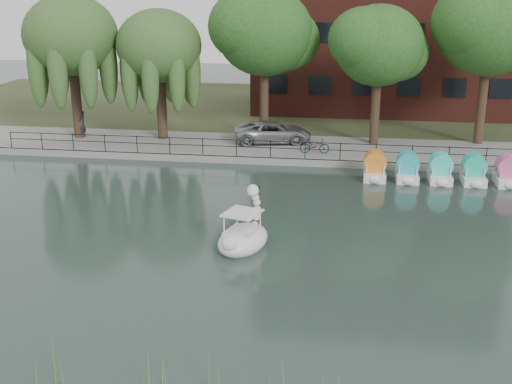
% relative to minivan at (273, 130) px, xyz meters
% --- Properties ---
extents(ground_plane, '(120.00, 120.00, 0.00)m').
position_rel_minivan_xyz_m(ground_plane, '(0.29, -16.80, -1.18)').
color(ground_plane, '#354943').
extents(promenade, '(40.00, 6.00, 0.40)m').
position_rel_minivan_xyz_m(promenade, '(0.29, -0.80, -0.98)').
color(promenade, gray).
rests_on(promenade, ground_plane).
extents(kerb, '(40.00, 0.25, 0.40)m').
position_rel_minivan_xyz_m(kerb, '(0.29, -3.75, -0.98)').
color(kerb, gray).
rests_on(kerb, ground_plane).
extents(land_strip, '(60.00, 22.00, 0.36)m').
position_rel_minivan_xyz_m(land_strip, '(0.29, 13.20, -1.00)').
color(land_strip, '#47512D').
rests_on(land_strip, ground_plane).
extents(railing, '(32.00, 0.05, 1.00)m').
position_rel_minivan_xyz_m(railing, '(0.29, -3.55, -0.03)').
color(railing, black).
rests_on(railing, promenade).
extents(willow_left, '(5.88, 5.88, 9.01)m').
position_rel_minivan_xyz_m(willow_left, '(-12.71, -0.30, 5.70)').
color(willow_left, '#473323').
rests_on(willow_left, promenade).
extents(willow_mid, '(5.32, 5.32, 8.15)m').
position_rel_minivan_xyz_m(willow_mid, '(-7.21, 0.20, 5.07)').
color(willow_mid, '#473323').
rests_on(willow_mid, promenade).
extents(broadleaf_center, '(6.00, 6.00, 9.25)m').
position_rel_minivan_xyz_m(broadleaf_center, '(-0.71, 1.20, 5.89)').
color(broadleaf_center, '#473323').
rests_on(broadleaf_center, promenade).
extents(broadleaf_right, '(5.40, 5.40, 8.32)m').
position_rel_minivan_xyz_m(broadleaf_right, '(6.29, 0.70, 5.21)').
color(broadleaf_right, '#473323').
rests_on(broadleaf_right, promenade).
extents(broadleaf_far, '(6.30, 6.30, 9.71)m').
position_rel_minivan_xyz_m(broadleaf_far, '(12.79, 1.70, 6.22)').
color(broadleaf_far, '#473323').
rests_on(broadleaf_far, promenade).
extents(minivan, '(3.59, 5.96, 1.55)m').
position_rel_minivan_xyz_m(minivan, '(0.00, 0.00, 0.00)').
color(minivan, gray).
rests_on(minivan, promenade).
extents(bicycle, '(0.78, 1.77, 1.00)m').
position_rel_minivan_xyz_m(bicycle, '(2.77, -2.30, -0.28)').
color(bicycle, gray).
rests_on(bicycle, promenade).
extents(pedestrian, '(0.61, 0.79, 1.98)m').
position_rel_minivan_xyz_m(pedestrian, '(-12.46, -0.32, 0.21)').
color(pedestrian, black).
rests_on(pedestrian, promenade).
extents(swan_boat, '(2.48, 3.17, 2.36)m').
position_rel_minivan_xyz_m(swan_boat, '(0.74, -15.89, -0.66)').
color(swan_boat, white).
rests_on(swan_boat, ground_plane).
extents(pedal_boat_row, '(11.35, 1.70, 1.40)m').
position_rel_minivan_xyz_m(pedal_boat_row, '(11.28, -5.76, -0.57)').
color(pedal_boat_row, white).
rests_on(pedal_boat_row, ground_plane).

